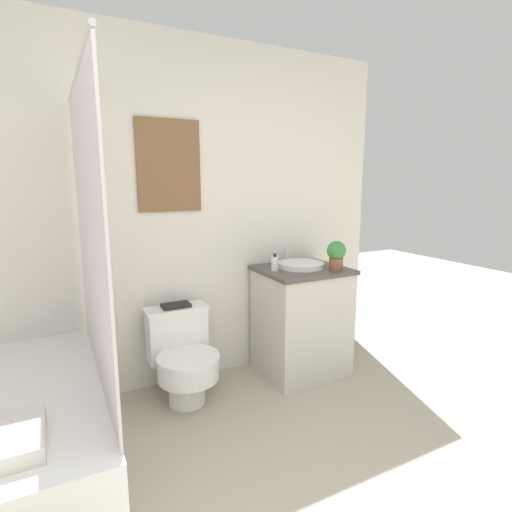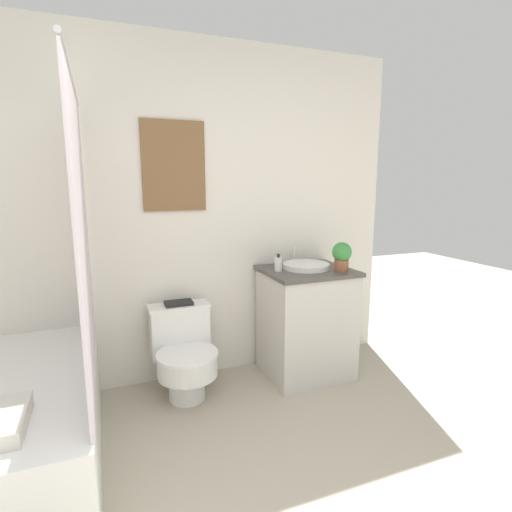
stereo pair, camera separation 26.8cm
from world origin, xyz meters
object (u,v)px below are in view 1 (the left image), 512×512
at_px(sink, 301,265).
at_px(soap_bottle, 275,263).
at_px(potted_plant, 336,254).
at_px(book_on_tank, 176,305).
at_px(toilet, 183,356).

relative_size(sink, soap_bottle, 3.02).
relative_size(potted_plant, book_on_tank, 1.11).
xyz_separation_m(toilet, potted_plant, (1.15, -0.19, 0.65)).
distance_m(sink, soap_bottle, 0.24).
bearing_deg(toilet, potted_plant, -9.25).
bearing_deg(soap_bottle, toilet, 178.95).
xyz_separation_m(toilet, sink, (0.95, -0.00, 0.55)).
xyz_separation_m(sink, potted_plant, (0.20, -0.18, 0.10)).
xyz_separation_m(potted_plant, book_on_tank, (-1.15, 0.32, -0.33)).
bearing_deg(potted_plant, book_on_tank, 164.28).
bearing_deg(soap_bottle, potted_plant, -21.97).
height_order(toilet, book_on_tank, book_on_tank).
bearing_deg(toilet, sink, -0.28).
bearing_deg(sink, toilet, 179.72).
distance_m(soap_bottle, potted_plant, 0.47).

